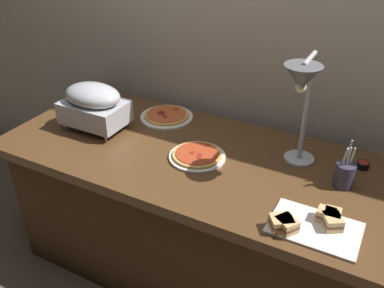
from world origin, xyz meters
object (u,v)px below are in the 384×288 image
Objects in this scene: pizza_plate_front at (197,156)px; utensil_holder at (344,174)px; chafing_dish at (94,104)px; heat_lamp at (302,89)px; sandwich_platter at (312,223)px; sauce_cup_near at (363,165)px; pizza_plate_center at (167,116)px.

utensil_holder reaches higher than pizza_plate_front.
chafing_dish reaches higher than pizza_plate_front.
heat_lamp is 1.60× the size of sandwich_platter.
chafing_dish reaches higher than sandwich_platter.
pizza_plate_front is 4.76× the size of sauce_cup_near.
chafing_dish reaches higher than utensil_holder.
pizza_plate_center is (-0.77, 0.21, -0.40)m from heat_lamp.
sauce_cup_near is at bearing 11.66° from chafing_dish.
heat_lamp is 0.59m from pizza_plate_front.
heat_lamp reaches higher than sauce_cup_near.
chafing_dish is 1.24m from sandwich_platter.
utensil_holder is (0.99, -0.19, 0.05)m from pizza_plate_center.
utensil_holder is (0.65, 0.10, 0.05)m from pizza_plate_front.
sandwich_platter reaches higher than pizza_plate_center.
heat_lamp reaches higher than pizza_plate_front.
pizza_plate_center is at bearing 164.64° from heat_lamp.
pizza_plate_front is 1.25× the size of utensil_holder.
chafing_dish is 1.27m from utensil_holder.
sauce_cup_near is at bearing 73.57° from utensil_holder.
heat_lamp is 0.53m from sandwich_platter.
heat_lamp is 0.53m from sauce_cup_near.
heat_lamp is 9.37× the size of sauce_cup_near.
pizza_plate_front is at bearing -158.29° from sauce_cup_near.
pizza_plate_front is (-0.43, -0.07, -0.40)m from heat_lamp.
pizza_plate_front is 0.82× the size of sandwich_platter.
sandwich_platter is (1.21, -0.24, -0.12)m from chafing_dish.
chafing_dish is 0.41m from pizza_plate_center.
heat_lamp is at bearing -143.29° from sauce_cup_near.
chafing_dish is 1.35m from sauce_cup_near.
pizza_plate_center is at bearing 46.03° from chafing_dish.
pizza_plate_center is 5.19× the size of sauce_cup_near.
sandwich_platter is 0.52m from sauce_cup_near.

